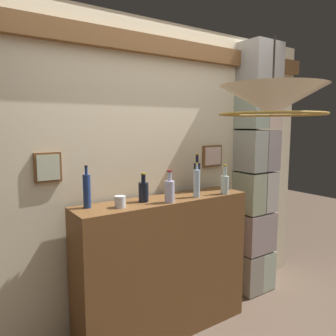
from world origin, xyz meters
The scene contains 11 objects.
panelled_rear_partition centered at (0.00, 1.10, 1.33)m, with size 3.72×0.15×2.52m.
stone_pillar centered at (1.14, 0.95, 1.23)m, with size 0.38×0.34×2.46m.
bar_shelf_unit centered at (0.00, 0.85, 0.56)m, with size 1.45×0.35×1.12m, color brown.
liquor_bottle_tequila centered at (0.25, 0.76, 1.23)m, with size 0.05×0.05×0.28m.
liquor_bottle_gin centered at (-0.60, 0.92, 1.24)m, with size 0.05×0.05×0.30m.
liquor_bottle_rye centered at (-0.03, 0.73, 1.21)m, with size 0.07×0.07×0.24m.
liquor_bottle_brandy centered at (0.52, 0.72, 1.21)m, with size 0.07×0.07×0.25m.
liquor_bottle_port centered at (-0.18, 0.86, 1.20)m, with size 0.08×0.08×0.22m.
liquor_bottle_amaro centered at (0.39, 0.92, 1.25)m, with size 0.06×0.06×0.33m.
glass_tumbler_rocks centered at (-0.40, 0.80, 1.16)m, with size 0.08×0.08×0.08m.
pendant_lamp centered at (0.27, 0.07, 1.83)m, with size 0.64×0.64×0.47m.
Camera 1 is at (-1.38, -1.23, 1.69)m, focal length 34.85 mm.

